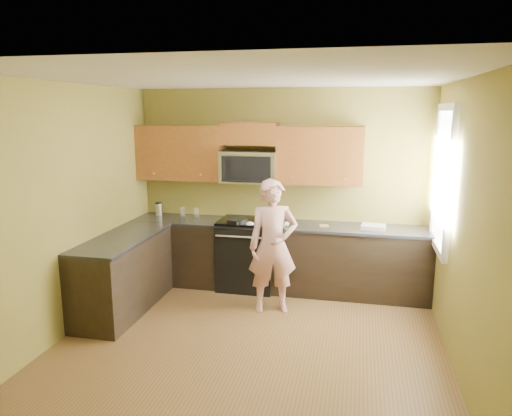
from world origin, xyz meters
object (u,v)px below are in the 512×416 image
(stove, at_px, (248,254))
(woman, at_px, (273,246))
(butter_tub, at_px, (281,226))
(travel_mug, at_px, (159,215))
(frying_pan, at_px, (237,223))
(microwave, at_px, (250,182))

(stove, bearing_deg, woman, -55.32)
(butter_tub, distance_m, travel_mug, 1.85)
(butter_tub, height_order, travel_mug, travel_mug)
(frying_pan, xyz_separation_m, travel_mug, (-1.25, 0.34, -0.03))
(frying_pan, height_order, butter_tub, frying_pan)
(woman, distance_m, travel_mug, 2.00)
(butter_tub, xyz_separation_m, travel_mug, (-1.83, 0.27, 0.00))
(stove, relative_size, woman, 0.59)
(stove, height_order, woman, woman)
(microwave, distance_m, butter_tub, 0.76)
(microwave, relative_size, woman, 0.47)
(stove, relative_size, microwave, 1.25)
(woman, distance_m, frying_pan, 0.76)
(microwave, xyz_separation_m, frying_pan, (-0.10, -0.33, -0.50))
(woman, bearing_deg, stove, 107.82)
(frying_pan, xyz_separation_m, butter_tub, (0.58, 0.06, -0.03))
(stove, height_order, butter_tub, butter_tub)
(microwave, distance_m, frying_pan, 0.61)
(stove, relative_size, travel_mug, 4.81)
(stove, xyz_separation_m, microwave, (0.00, 0.12, 0.97))
(woman, xyz_separation_m, butter_tub, (0.01, 0.55, 0.11))
(microwave, relative_size, frying_pan, 1.57)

